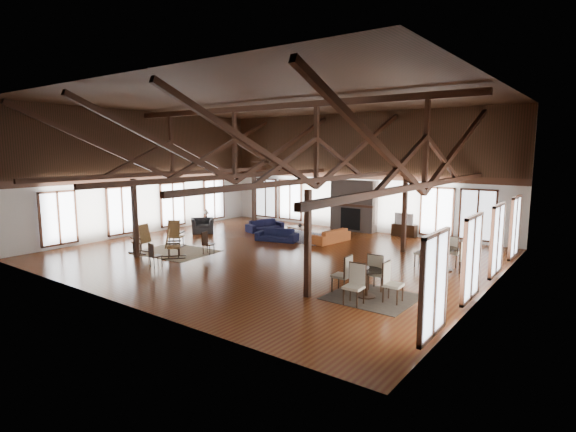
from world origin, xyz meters
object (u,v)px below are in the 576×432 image
Objects in this scene: cafe_table_far at (445,255)px; coffee_table at (299,228)px; sofa_navy_left at (265,225)px; cafe_table_near at (366,278)px; tv_console at (404,230)px; sofa_orange at (330,236)px; armchair at (202,225)px; sofa_navy_front at (277,235)px.

coffee_table is at bearing 164.85° from cafe_table_far.
cafe_table_far reaches higher than coffee_table.
sofa_navy_left is 2.28m from coffee_table.
cafe_table_near is 9.65m from tv_console.
sofa_navy_left is 4.21m from sofa_orange.
armchair is 9.98m from tv_console.
coffee_table is (2.27, -0.17, 0.11)m from sofa_navy_left.
coffee_table is 0.61× the size of cafe_table_near.
cafe_table_near reaches higher than sofa_navy_left.
cafe_table_far reaches higher than armchair.
cafe_table_far is (7.77, -0.54, 0.27)m from sofa_navy_front.
coffee_table is at bearing -90.19° from sofa_orange.
sofa_navy_front is 1.48× the size of coffee_table.
sofa_navy_front is 1.64× the size of tv_console.
coffee_table is at bearing 137.00° from cafe_table_near.
sofa_navy_front is at bearing -110.59° from sofa_navy_left.
sofa_orange is at bearing 128.73° from cafe_table_near.
sofa_orange is 6.66m from armchair.
armchair is (-2.24, -2.23, 0.08)m from sofa_navy_left.
coffee_table is at bearing 68.66° from sofa_navy_front.
sofa_navy_front is 1.73× the size of armchair.
cafe_table_near is at bearing -26.46° from coffee_table.
cafe_table_near reaches higher than coffee_table.
cafe_table_near is (8.97, -6.42, 0.27)m from sofa_navy_left.
tv_console is (8.58, 5.10, -0.07)m from armchair.
cafe_table_near is (6.88, -4.73, 0.27)m from sofa_navy_front.
sofa_navy_front is 4.36m from armchair.
armchair is at bearing 172.79° from sofa_navy_front.
armchair is 0.52× the size of cafe_table_far.
cafe_table_far is (9.86, -2.23, 0.27)m from sofa_navy_left.
cafe_table_far is (7.59, -2.05, 0.16)m from coffee_table.
cafe_table_far is 1.81× the size of tv_console.
sofa_orange is 3.96m from tv_console.
sofa_navy_left is at bearing 144.41° from cafe_table_near.
cafe_table_near is (4.78, -5.96, 0.25)m from sofa_orange.
sofa_navy_left is at bearing 167.27° from cafe_table_far.
sofa_navy_left is 1.75× the size of armchair.
tv_console is at bearing 105.80° from cafe_table_near.
sofa_navy_left is 3.16m from armchair.
armchair reaches higher than sofa_navy_front.
cafe_table_near is at bearing -48.92° from sofa_navy_front.
sofa_navy_left is 6.96m from tv_console.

